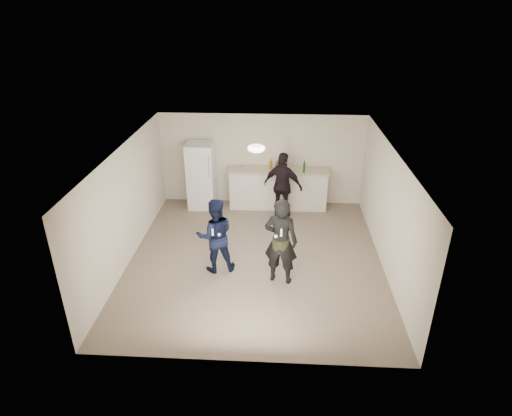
# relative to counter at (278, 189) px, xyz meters

# --- Properties ---
(floor) EXTENTS (6.00, 6.00, 0.00)m
(floor) POSITION_rel_counter_xyz_m (-0.46, -2.67, -0.53)
(floor) COLOR #6B5B4C
(floor) RESTS_ON ground
(ceiling) EXTENTS (6.00, 6.00, 0.00)m
(ceiling) POSITION_rel_counter_xyz_m (-0.46, -2.67, 1.98)
(ceiling) COLOR silver
(ceiling) RESTS_ON wall_back
(wall_back) EXTENTS (6.00, 0.00, 6.00)m
(wall_back) POSITION_rel_counter_xyz_m (-0.46, 0.33, 0.72)
(wall_back) COLOR beige
(wall_back) RESTS_ON floor
(wall_front) EXTENTS (6.00, 0.00, 6.00)m
(wall_front) POSITION_rel_counter_xyz_m (-0.46, -5.67, 0.72)
(wall_front) COLOR beige
(wall_front) RESTS_ON floor
(wall_left) EXTENTS (0.00, 6.00, 6.00)m
(wall_left) POSITION_rel_counter_xyz_m (-3.21, -2.67, 0.72)
(wall_left) COLOR beige
(wall_left) RESTS_ON floor
(wall_right) EXTENTS (0.00, 6.00, 6.00)m
(wall_right) POSITION_rel_counter_xyz_m (2.29, -2.67, 0.72)
(wall_right) COLOR beige
(wall_right) RESTS_ON floor
(counter) EXTENTS (2.60, 0.56, 1.05)m
(counter) POSITION_rel_counter_xyz_m (0.00, 0.00, 0.00)
(counter) COLOR beige
(counter) RESTS_ON floor
(counter_top) EXTENTS (2.68, 0.64, 0.04)m
(counter_top) POSITION_rel_counter_xyz_m (0.00, 0.00, 0.55)
(counter_top) COLOR #BFB694
(counter_top) RESTS_ON counter
(fridge) EXTENTS (0.70, 0.70, 1.80)m
(fridge) POSITION_rel_counter_xyz_m (-2.08, -0.07, 0.38)
(fridge) COLOR white
(fridge) RESTS_ON floor
(fridge_handle) EXTENTS (0.02, 0.02, 0.60)m
(fridge_handle) POSITION_rel_counter_xyz_m (-1.80, -0.44, 0.78)
(fridge_handle) COLOR silver
(fridge_handle) RESTS_ON fridge
(ceiling_dome) EXTENTS (0.36, 0.36, 0.16)m
(ceiling_dome) POSITION_rel_counter_xyz_m (-0.46, -2.37, 1.93)
(ceiling_dome) COLOR white
(ceiling_dome) RESTS_ON ceiling
(shaker) EXTENTS (0.08, 0.08, 0.17)m
(shaker) POSITION_rel_counter_xyz_m (-1.00, -0.13, 0.65)
(shaker) COLOR silver
(shaker) RESTS_ON counter_top
(man) EXTENTS (0.92, 0.79, 1.63)m
(man) POSITION_rel_counter_xyz_m (-1.26, -3.11, 0.29)
(man) COLOR #0F1941
(man) RESTS_ON floor
(woman) EXTENTS (0.74, 0.56, 1.83)m
(woman) POSITION_rel_counter_xyz_m (0.08, -3.44, 0.39)
(woman) COLOR black
(woman) RESTS_ON floor
(camo_shorts) EXTENTS (0.34, 0.34, 0.28)m
(camo_shorts) POSITION_rel_counter_xyz_m (0.08, -3.44, 0.32)
(camo_shorts) COLOR #2C3317
(camo_shorts) RESTS_ON woman
(spectator) EXTENTS (1.12, 0.79, 1.77)m
(spectator) POSITION_rel_counter_xyz_m (0.12, -0.61, 0.36)
(spectator) COLOR black
(spectator) RESTS_ON floor
(remote_man) EXTENTS (0.04, 0.04, 0.15)m
(remote_man) POSITION_rel_counter_xyz_m (-1.26, -3.39, 0.53)
(remote_man) COLOR white
(remote_man) RESTS_ON man
(nunchuk_man) EXTENTS (0.07, 0.07, 0.07)m
(nunchuk_man) POSITION_rel_counter_xyz_m (-1.14, -3.36, 0.45)
(nunchuk_man) COLOR silver
(nunchuk_man) RESTS_ON man
(remote_woman) EXTENTS (0.04, 0.04, 0.15)m
(remote_woman) POSITION_rel_counter_xyz_m (0.08, -3.69, 0.72)
(remote_woman) COLOR white
(remote_woman) RESTS_ON woman
(nunchuk_woman) EXTENTS (0.07, 0.07, 0.07)m
(nunchuk_woman) POSITION_rel_counter_xyz_m (-0.02, -3.66, 0.62)
(nunchuk_woman) COLOR white
(nunchuk_woman) RESTS_ON woman
(bottle_cluster) EXTENTS (0.95, 0.29, 0.26)m
(bottle_cluster) POSITION_rel_counter_xyz_m (0.07, -0.02, 0.67)
(bottle_cluster) COLOR #154B16
(bottle_cluster) RESTS_ON counter_top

